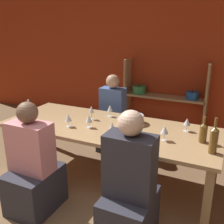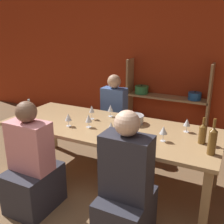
{
  "view_description": "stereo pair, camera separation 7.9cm",
  "coord_description": "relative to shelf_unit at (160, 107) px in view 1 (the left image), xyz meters",
  "views": [
    {
      "loc": [
        1.35,
        -0.88,
        1.88
      ],
      "look_at": [
        0.04,
        1.89,
        0.88
      ],
      "focal_mm": 42.0,
      "sensor_mm": 36.0,
      "label": 1
    },
    {
      "loc": [
        1.42,
        -0.85,
        1.88
      ],
      "look_at": [
        0.04,
        1.89,
        0.88
      ],
      "focal_mm": 42.0,
      "sensor_mm": 36.0,
      "label": 2
    }
  ],
  "objects": [
    {
      "name": "wine_glass_red_d",
      "position": [
        -0.46,
        -1.71,
        0.37
      ],
      "size": [
        0.07,
        0.07,
        0.18
      ],
      "color": "white",
      "rests_on": "dining_table"
    },
    {
      "name": "wine_glass_empty_b",
      "position": [
        -1.08,
        -2.12,
        0.35
      ],
      "size": [
        0.07,
        0.07,
        0.15
      ],
      "color": "white",
      "rests_on": "dining_table"
    },
    {
      "name": "wine_bottle_green",
      "position": [
        0.94,
        -1.84,
        0.36
      ],
      "size": [
        0.08,
        0.08,
        0.28
      ],
      "color": "brown",
      "rests_on": "dining_table"
    },
    {
      "name": "person_near_a",
      "position": [
        0.47,
        -2.71,
        -0.02
      ],
      "size": [
        0.42,
        0.53,
        1.27
      ],
      "color": "#2D2D38",
      "rests_on": "ground_plane"
    },
    {
      "name": "person_near_b",
      "position": [
        -0.61,
        -2.69,
        -0.06
      ],
      "size": [
        0.44,
        0.55,
        1.2
      ],
      "color": "#2D2D38",
      "rests_on": "ground_plane"
    },
    {
      "name": "person_far_a",
      "position": [
        -0.48,
        -1.02,
        -0.04
      ],
      "size": [
        0.38,
        0.47,
        1.21
      ],
      "rotation": [
        0.0,
        0.0,
        3.14
      ],
      "color": "#2D2D38",
      "rests_on": "ground_plane"
    },
    {
      "name": "wine_glass_red_a",
      "position": [
        0.0,
        -2.08,
        0.35
      ],
      "size": [
        0.07,
        0.07,
        0.15
      ],
      "color": "white",
      "rests_on": "dining_table"
    },
    {
      "name": "wall_back_red",
      "position": [
        -0.19,
        0.2,
        0.86
      ],
      "size": [
        8.8,
        0.06,
        2.7
      ],
      "color": "#B23819",
      "rests_on": "ground_plane"
    },
    {
      "name": "wine_glass_red_b",
      "position": [
        0.73,
        -1.61,
        0.35
      ],
      "size": [
        0.08,
        0.08,
        0.16
      ],
      "color": "white",
      "rests_on": "dining_table"
    },
    {
      "name": "wine_bottle_amber",
      "position": [
        -1.02,
        -2.24,
        0.37
      ],
      "size": [
        0.07,
        0.07,
        0.33
      ],
      "color": "#B2C6C1",
      "rests_on": "dining_table"
    },
    {
      "name": "wine_bottle_dark",
      "position": [
        1.06,
        -2.06,
        0.38
      ],
      "size": [
        0.08,
        0.08,
        0.36
      ],
      "color": "brown",
      "rests_on": "dining_table"
    },
    {
      "name": "wine_glass_white_a",
      "position": [
        -0.34,
        -1.98,
        0.35
      ],
      "size": [
        0.08,
        0.08,
        0.16
      ],
      "color": "white",
      "rests_on": "dining_table"
    },
    {
      "name": "shelf_unit",
      "position": [
        0.0,
        0.0,
        0.0
      ],
      "size": [
        1.48,
        0.3,
        1.32
      ],
      "color": "tan",
      "rests_on": "ground_plane"
    },
    {
      "name": "wine_glass_white_b",
      "position": [
        -0.58,
        -2.06,
        0.35
      ],
      "size": [
        0.08,
        0.08,
        0.16
      ],
      "color": "white",
      "rests_on": "dining_table"
    },
    {
      "name": "wine_glass_white_c",
      "position": [
        -0.05,
        -1.75,
        0.35
      ],
      "size": [
        0.07,
        0.07,
        0.15
      ],
      "color": "white",
      "rests_on": "dining_table"
    },
    {
      "name": "wine_glass_red_c",
      "position": [
        0.57,
        -1.97,
        0.36
      ],
      "size": [
        0.08,
        0.08,
        0.16
      ],
      "color": "white",
      "rests_on": "dining_table"
    },
    {
      "name": "mixing_bowl",
      "position": [
        0.08,
        -1.62,
        0.3
      ],
      "size": [
        0.26,
        0.26,
        0.11
      ],
      "color": "#B7BABC",
      "rests_on": "dining_table"
    },
    {
      "name": "cell_phone",
      "position": [
        0.23,
        -2.12,
        0.25
      ],
      "size": [
        0.15,
        0.16,
        0.01
      ],
      "color": "#1E2338",
      "rests_on": "dining_table"
    },
    {
      "name": "wine_glass_empty_a",
      "position": [
        -0.29,
        -1.51,
        0.36
      ],
      "size": [
        0.07,
        0.07,
        0.16
      ],
      "color": "white",
      "rests_on": "dining_table"
    },
    {
      "name": "dining_table",
      "position": [
        -0.15,
        -1.84,
        0.17
      ],
      "size": [
        2.63,
        1.03,
        0.73
      ],
      "color": "tan",
      "rests_on": "ground_plane"
    }
  ]
}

